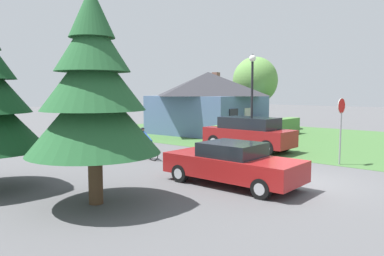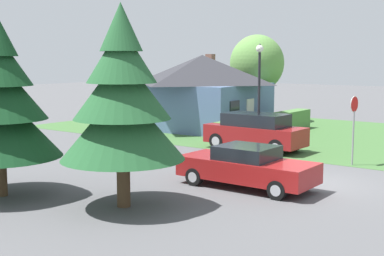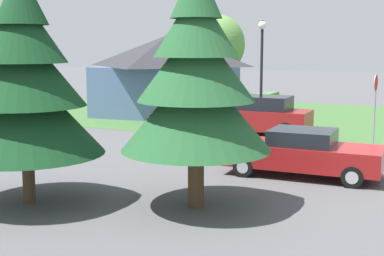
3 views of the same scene
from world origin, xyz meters
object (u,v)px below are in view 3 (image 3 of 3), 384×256
object	(u,v)px
sedan_left_lane	(302,153)
cyclist	(156,134)
parked_suv_right	(256,115)
stop_sign	(375,97)
cottage_house	(168,73)
deciduous_tree_right	(216,45)
conifer_tall_far	(24,83)
conifer_tall_near	(196,78)
street_lamp	(262,59)

from	to	relation	value
sedan_left_lane	cyclist	size ratio (longest dim) A/B	2.76
parked_suv_right	stop_sign	size ratio (longest dim) A/B	1.69
cottage_house	deciduous_tree_right	distance (m)	5.56
conifer_tall_far	deciduous_tree_right	distance (m)	23.56
stop_sign	conifer_tall_near	bearing A→B (deg)	-11.95
cottage_house	stop_sign	distance (m)	13.78
parked_suv_right	deciduous_tree_right	xyz separation A→B (m)	(10.66, 6.11, 3.17)
cottage_house	conifer_tall_far	bearing A→B (deg)	-168.24
street_lamp	conifer_tall_near	world-z (taller)	conifer_tall_near
cyclist	conifer_tall_near	bearing A→B (deg)	128.61
conifer_tall_near	conifer_tall_far	bearing A→B (deg)	109.67
parked_suv_right	stop_sign	distance (m)	5.34
street_lamp	parked_suv_right	bearing A→B (deg)	55.81
parked_suv_right	street_lamp	xyz separation A→B (m)	(-0.20, -0.29, 2.52)
conifer_tall_near	parked_suv_right	bearing A→B (deg)	9.88
cyclist	deciduous_tree_right	bearing A→B (deg)	-73.54
cyclist	parked_suv_right	bearing A→B (deg)	-108.68
cyclist	parked_suv_right	xyz separation A→B (m)	(5.48, -2.14, 0.18)
street_lamp	conifer_tall_near	size ratio (longest dim) A/B	0.85
stop_sign	conifer_tall_far	xyz separation A→B (m)	(-11.68, 7.24, 1.05)
cottage_house	conifer_tall_far	world-z (taller)	conifer_tall_far
cyclist	street_lamp	bearing A→B (deg)	-112.10
cottage_house	cyclist	size ratio (longest dim) A/B	4.73
sedan_left_lane	cottage_house	bearing A→B (deg)	-49.13
sedan_left_lane	parked_suv_right	distance (m)	7.72
parked_suv_right	street_lamp	distance (m)	2.54
cyclist	conifer_tall_far	bearing A→B (deg)	93.09
parked_suv_right	conifer_tall_far	bearing A→B (deg)	81.21
parked_suv_right	street_lamp	world-z (taller)	street_lamp
cottage_house	cyclist	xyz separation A→B (m)	(-10.93, -4.96, -1.69)
street_lamp	conifer_tall_far	world-z (taller)	conifer_tall_far
sedan_left_lane	deciduous_tree_right	bearing A→B (deg)	-61.19
conifer_tall_far	deciduous_tree_right	world-z (taller)	deciduous_tree_right
conifer_tall_near	deciduous_tree_right	world-z (taller)	deciduous_tree_right
deciduous_tree_right	cottage_house	bearing A→B (deg)	169.21
sedan_left_lane	deciduous_tree_right	world-z (taller)	deciduous_tree_right
stop_sign	deciduous_tree_right	distance (m)	16.23
stop_sign	conifer_tall_far	bearing A→B (deg)	-26.29
conifer_tall_near	conifer_tall_far	distance (m)	4.27
cottage_house	conifer_tall_far	distance (m)	18.68
cottage_house	conifer_tall_far	size ratio (longest dim) A/B	1.38
parked_suv_right	street_lamp	size ratio (longest dim) A/B	0.95
sedan_left_lane	street_lamp	distance (m)	7.88
cyclist	conifer_tall_near	xyz separation A→B (m)	(-5.62, -4.07, 2.48)
deciduous_tree_right	sedan_left_lane	bearing A→B (deg)	-150.86
cyclist	street_lamp	xyz separation A→B (m)	(5.28, -2.44, 2.70)
parked_suv_right	cottage_house	bearing A→B (deg)	-36.82
conifer_tall_far	deciduous_tree_right	bearing A→B (deg)	9.83
cottage_house	sedan_left_lane	distance (m)	16.38
cyclist	conifer_tall_far	xyz separation A→B (m)	(-7.05, -0.05, 2.33)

